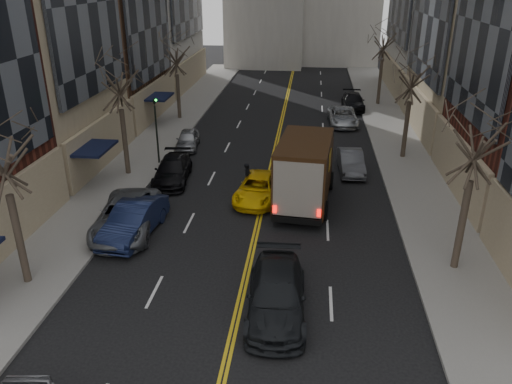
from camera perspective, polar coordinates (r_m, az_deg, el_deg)
sidewalk_left at (r=38.64m, az=-11.18°, el=5.90°), size 4.00×66.00×0.15m
sidewalk_right at (r=37.53m, az=16.21°, el=4.85°), size 4.00×66.00×0.15m
tree_lf_mid at (r=30.62m, az=-15.62°, el=13.43°), size 3.20×3.20×8.91m
tree_lf_far at (r=42.93m, az=-9.20°, el=15.98°), size 3.20×3.20×8.12m
tree_rt_near at (r=20.79m, az=24.30°, el=7.12°), size 3.20×3.20×8.71m
tree_rt_mid at (r=34.13m, az=17.57°, el=13.47°), size 3.20×3.20×8.32m
tree_rt_far at (r=48.74m, az=14.51°, el=17.32°), size 3.20×3.20×9.11m
traffic_signal at (r=32.82m, az=-11.36°, el=7.70°), size 0.29×0.26×4.70m
ups_truck at (r=26.97m, az=5.63°, el=2.45°), size 3.32×7.12×3.78m
observer_sedan at (r=18.83m, az=2.36°, el=-11.65°), size 2.39×5.40×1.54m
taxi at (r=27.77m, az=0.27°, el=0.43°), size 2.67×4.93×1.31m
pedestrian at (r=28.84m, az=-0.98°, el=1.72°), size 0.56×0.70×1.66m
parked_lf_b at (r=24.64m, az=-13.80°, el=-3.13°), size 2.23×5.07×1.62m
parked_lf_c at (r=25.11m, az=-14.59°, el=-2.69°), size 3.33×6.07×1.61m
parked_lf_d at (r=30.65m, az=-9.51°, el=2.49°), size 2.44×5.01×1.41m
parked_lf_e at (r=36.46m, az=-7.80°, el=5.97°), size 1.90×3.86×1.27m
parked_rt_a at (r=32.19m, az=10.80°, el=3.41°), size 1.64×4.20×1.36m
parked_rt_b at (r=42.53m, az=9.87°, el=8.52°), size 2.56×5.11×1.39m
parked_rt_c at (r=47.71m, az=11.02°, el=10.12°), size 1.99×4.88×1.42m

